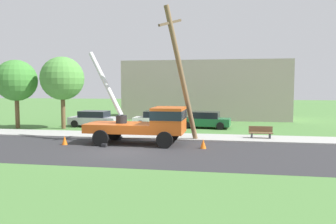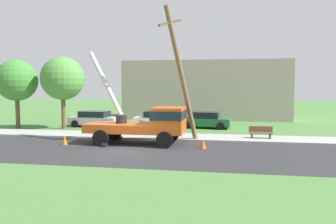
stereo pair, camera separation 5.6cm
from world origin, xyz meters
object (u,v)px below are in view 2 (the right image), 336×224
park_bench (261,133)px  roadside_tree_near (17,81)px  utility_truck (149,122)px  parked_sedan_silver (95,119)px  traffic_cone_behind (65,140)px  parked_sedan_green (205,120)px  leaning_utility_pole (181,74)px  parked_sedan_white (159,119)px  roadside_tree_far (63,79)px  traffic_cone_ahead (203,144)px

park_bench → roadside_tree_near: (-20.19, 2.68, 3.65)m
utility_truck → parked_sedan_silver: size_ratio=1.51×
traffic_cone_behind → roadside_tree_near: size_ratio=0.09×
parked_sedan_silver → park_bench: 14.83m
parked_sedan_green → park_bench: bearing=-53.1°
leaning_utility_pole → parked_sedan_green: bearing=81.8°
parked_sedan_white → park_bench: bearing=-34.1°
parked_sedan_green → roadside_tree_far: roadside_tree_far is taller
traffic_cone_ahead → roadside_tree_near: bearing=157.9°
leaning_utility_pole → roadside_tree_near: bearing=162.6°
parked_sedan_silver → parked_sedan_green: bearing=4.3°
park_bench → leaning_utility_pole: bearing=-159.3°
traffic_cone_behind → roadside_tree_near: (-7.87, 6.88, 3.84)m
roadside_tree_near → leaning_utility_pole: bearing=-17.4°
leaning_utility_pole → roadside_tree_near: leaning_utility_pole is taller
parked_sedan_silver → roadside_tree_far: size_ratio=0.73×
traffic_cone_behind → roadside_tree_far: (-3.79, 7.26, 4.01)m
traffic_cone_ahead → parked_sedan_silver: parked_sedan_silver is taller
leaning_utility_pole → roadside_tree_near: (-14.93, 4.67, -0.35)m
traffic_cone_behind → park_bench: 13.01m
parked_sedan_white → roadside_tree_near: bearing=-166.1°
park_bench → roadside_tree_near: size_ratio=0.27×
parked_sedan_silver → parked_sedan_green: same height
park_bench → roadside_tree_near: roadside_tree_near is taller
utility_truck → leaning_utility_pole: size_ratio=0.78×
parked_sedan_white → parked_sedan_green: bearing=-0.8°
traffic_cone_ahead → traffic_cone_behind: same height
traffic_cone_ahead → parked_sedan_green: bearing=93.0°
parked_sedan_green → leaning_utility_pole: bearing=-98.2°
parked_sedan_green → park_bench: 6.96m
park_bench → parked_sedan_silver: bearing=161.1°
utility_truck → traffic_cone_behind: 5.38m
parked_sedan_green → traffic_cone_behind: bearing=-129.8°
parked_sedan_green → roadside_tree_near: roadside_tree_near is taller
roadside_tree_near → traffic_cone_ahead: bearing=-22.1°
parked_sedan_silver → roadside_tree_near: roadside_tree_near is taller
park_bench → traffic_cone_ahead: bearing=-132.5°
traffic_cone_ahead → parked_sedan_white: bearing=115.6°
utility_truck → parked_sedan_green: bearing=70.9°
traffic_cone_behind → roadside_tree_far: size_ratio=0.09×
parked_sedan_green → roadside_tree_far: (-11.93, -2.51, 3.57)m
parked_sedan_silver → roadside_tree_far: bearing=-139.8°
parked_sedan_silver → parked_sedan_white: size_ratio=1.01×
traffic_cone_ahead → roadside_tree_near: roadside_tree_near is taller
utility_truck → roadside_tree_far: (-8.94, 6.16, 2.88)m
park_bench → roadside_tree_far: size_ratio=0.26×
roadside_tree_far → roadside_tree_near: bearing=-174.8°
traffic_cone_ahead → parked_sedan_white: size_ratio=0.13×
parked_sedan_silver → traffic_cone_behind: bearing=-79.3°
traffic_cone_ahead → park_bench: 5.45m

